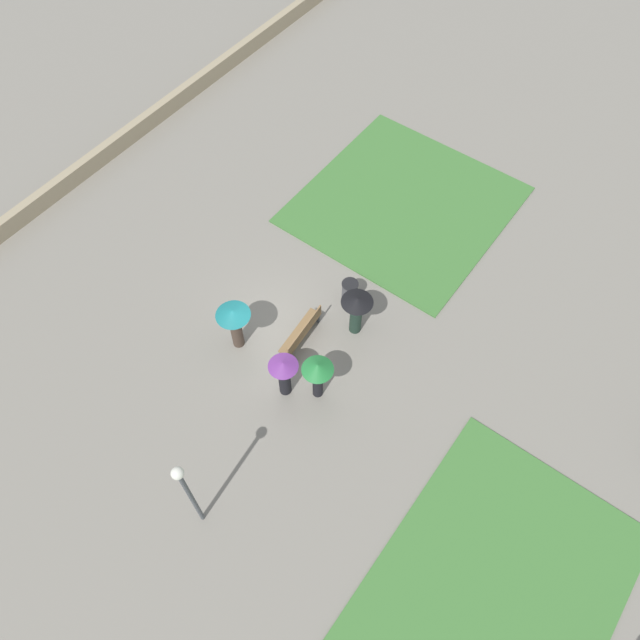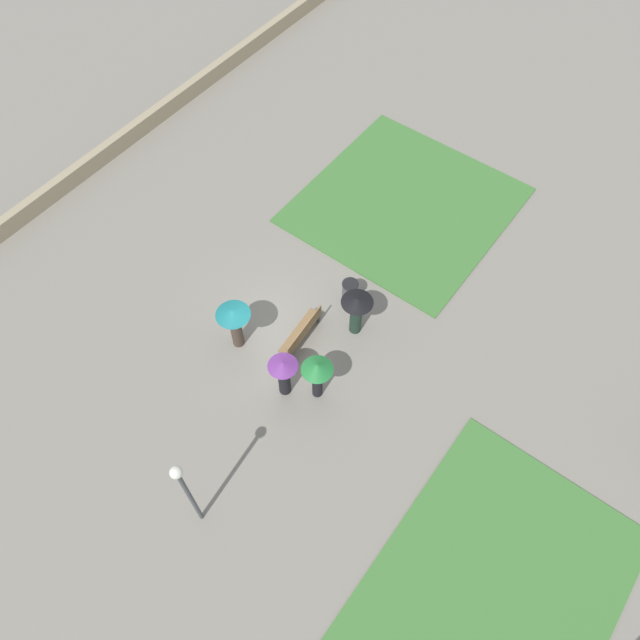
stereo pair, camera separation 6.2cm
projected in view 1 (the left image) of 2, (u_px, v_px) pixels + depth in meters
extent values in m
plane|color=gray|center=(276.00, 333.00, 20.74)|extent=(90.00, 90.00, 0.00)
cube|color=#427A38|center=(404.00, 204.00, 23.84)|extent=(7.52, 7.25, 0.06)
cube|color=#427A38|center=(468.00, 637.00, 15.79)|extent=(10.69, 5.82, 0.06)
cube|color=tan|center=(59.00, 187.00, 23.90)|extent=(45.00, 0.35, 0.70)
cube|color=brown|center=(300.00, 332.00, 20.26)|extent=(1.99, 0.59, 0.05)
cube|color=brown|center=(305.00, 330.00, 20.00)|extent=(1.96, 0.22, 0.45)
cube|color=#383D42|center=(314.00, 317.00, 20.85)|extent=(0.11, 0.38, 0.40)
cube|color=#383D42|center=(286.00, 356.00, 20.04)|extent=(0.11, 0.38, 0.40)
cylinder|color=#474C51|center=(192.00, 498.00, 15.95)|extent=(0.12, 0.12, 3.55)
sphere|color=white|center=(177.00, 473.00, 14.33)|extent=(0.32, 0.32, 0.32)
cylinder|color=#4C4C51|center=(350.00, 292.00, 21.12)|extent=(0.53, 0.53, 0.87)
cylinder|color=black|center=(350.00, 284.00, 20.74)|extent=(0.57, 0.57, 0.03)
cylinder|color=#1E3328|center=(356.00, 320.00, 20.39)|extent=(0.50, 0.50, 1.05)
sphere|color=#997051|center=(356.00, 310.00, 19.87)|extent=(0.19, 0.19, 0.19)
cylinder|color=#4C4C4F|center=(357.00, 305.00, 19.64)|extent=(0.02, 0.02, 0.35)
cone|color=black|center=(357.00, 300.00, 19.41)|extent=(1.04, 1.04, 0.20)
cylinder|color=#47382D|center=(237.00, 334.00, 20.06)|extent=(0.41, 0.41, 1.11)
sphere|color=tan|center=(235.00, 323.00, 19.50)|extent=(0.23, 0.23, 0.23)
cylinder|color=#4C4C4F|center=(234.00, 318.00, 19.26)|extent=(0.02, 0.02, 0.35)
cone|color=#197075|center=(233.00, 313.00, 19.02)|extent=(1.10, 1.10, 0.23)
cylinder|color=black|center=(318.00, 386.00, 19.13)|extent=(0.39, 0.39, 0.98)
sphere|color=beige|center=(318.00, 377.00, 18.63)|extent=(0.22, 0.22, 0.22)
cylinder|color=#4C4C4F|center=(318.00, 372.00, 18.39)|extent=(0.02, 0.02, 0.35)
cone|color=#237A38|center=(318.00, 367.00, 18.13)|extent=(0.97, 0.97, 0.28)
cylinder|color=black|center=(285.00, 383.00, 19.17)|extent=(0.46, 0.46, 1.02)
sphere|color=#997051|center=(284.00, 373.00, 18.66)|extent=(0.20, 0.20, 0.20)
cylinder|color=#4C4C4F|center=(284.00, 369.00, 18.43)|extent=(0.02, 0.02, 0.35)
cone|color=#703389|center=(283.00, 364.00, 18.20)|extent=(0.92, 0.92, 0.20)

